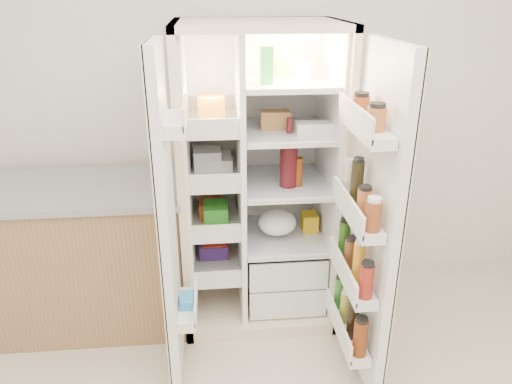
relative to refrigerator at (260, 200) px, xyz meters
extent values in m
cube|color=silver|center=(0.00, 0.35, 0.61)|extent=(4.00, 0.02, 2.70)
cube|color=beige|center=(-0.02, 0.28, 0.16)|extent=(0.92, 0.04, 1.80)
cube|color=beige|center=(-0.46, -0.05, 0.16)|extent=(0.04, 0.70, 1.80)
cube|color=beige|center=(0.42, -0.05, 0.16)|extent=(0.04, 0.70, 1.80)
cube|color=beige|center=(-0.02, -0.05, 1.04)|extent=(0.92, 0.70, 0.04)
cube|color=beige|center=(-0.02, -0.05, -0.70)|extent=(0.92, 0.70, 0.08)
cube|color=white|center=(-0.02, 0.25, 0.18)|extent=(0.84, 0.02, 1.68)
cube|color=white|center=(-0.43, -0.05, 0.18)|extent=(0.02, 0.62, 1.68)
cube|color=white|center=(0.39, -0.05, 0.18)|extent=(0.02, 0.62, 1.68)
cube|color=white|center=(-0.13, -0.05, 0.18)|extent=(0.03, 0.62, 1.68)
cube|color=silver|center=(0.14, -0.07, -0.56)|extent=(0.47, 0.52, 0.19)
cube|color=silver|center=(0.14, -0.07, -0.36)|extent=(0.47, 0.52, 0.19)
cube|color=#FFD18C|center=(0.14, 0.00, 0.98)|extent=(0.30, 0.30, 0.02)
cube|color=silver|center=(-0.28, -0.05, -0.39)|extent=(0.28, 0.58, 0.02)
cube|color=silver|center=(-0.28, -0.05, -0.09)|extent=(0.28, 0.58, 0.02)
cube|color=silver|center=(-0.28, -0.05, 0.21)|extent=(0.28, 0.58, 0.02)
cube|color=silver|center=(-0.28, -0.05, 0.51)|extent=(0.28, 0.58, 0.02)
cube|color=white|center=(0.14, -0.05, -0.22)|extent=(0.49, 0.58, 0.01)
cube|color=white|center=(0.14, -0.05, 0.14)|extent=(0.49, 0.58, 0.01)
cube|color=white|center=(0.14, -0.05, 0.46)|extent=(0.49, 0.58, 0.02)
cube|color=white|center=(0.14, -0.05, 0.74)|extent=(0.49, 0.58, 0.02)
cube|color=#F73822|center=(-0.28, -0.05, -0.33)|extent=(0.16, 0.20, 0.10)
cube|color=green|center=(-0.28, -0.05, -0.02)|extent=(0.14, 0.18, 0.12)
cube|color=white|center=(-0.28, -0.05, 0.25)|extent=(0.20, 0.22, 0.07)
cube|color=#C67B21|center=(-0.28, -0.05, 0.59)|extent=(0.15, 0.16, 0.14)
cube|color=#5B36A2|center=(-0.28, -0.05, -0.34)|extent=(0.18, 0.20, 0.09)
cube|color=#C35122|center=(-0.28, -0.05, -0.03)|extent=(0.14, 0.18, 0.10)
cube|color=white|center=(-0.28, -0.05, 0.28)|extent=(0.16, 0.16, 0.12)
sphere|color=orange|center=(0.01, -0.15, -0.62)|extent=(0.07, 0.07, 0.07)
sphere|color=orange|center=(0.10, -0.11, -0.62)|extent=(0.07, 0.07, 0.07)
sphere|color=orange|center=(0.20, -0.15, -0.62)|extent=(0.07, 0.07, 0.07)
sphere|color=orange|center=(0.06, -0.01, -0.62)|extent=(0.07, 0.07, 0.07)
sphere|color=orange|center=(0.16, -0.03, -0.62)|extent=(0.07, 0.07, 0.07)
sphere|color=orange|center=(0.26, -0.07, -0.62)|extent=(0.07, 0.07, 0.07)
sphere|color=orange|center=(-0.02, -0.07, -0.62)|extent=(0.07, 0.07, 0.07)
ellipsoid|color=#447C29|center=(0.14, -0.05, -0.34)|extent=(0.26, 0.24, 0.11)
cylinder|color=#501116|center=(0.15, -0.13, 0.30)|extent=(0.10, 0.10, 0.32)
cylinder|color=#7D370D|center=(0.20, -0.13, 0.23)|extent=(0.06, 0.06, 0.17)
cube|color=#258A2F|center=(0.01, -0.15, 0.84)|extent=(0.07, 0.07, 0.19)
cylinder|color=white|center=(0.24, -0.05, 0.79)|extent=(0.11, 0.11, 0.10)
cylinder|color=gold|center=(0.12, 0.05, 0.79)|extent=(0.07, 0.07, 0.09)
cube|color=white|center=(0.30, -0.15, 0.50)|extent=(0.25, 0.10, 0.06)
cube|color=#AF7B46|center=(0.08, -0.03, 0.52)|extent=(0.17, 0.09, 0.10)
ellipsoid|color=white|center=(0.09, -0.10, -0.14)|extent=(0.23, 0.21, 0.15)
cube|color=gold|center=(0.31, -0.02, -0.16)|extent=(0.10, 0.12, 0.12)
cube|color=white|center=(-0.52, -0.60, 0.16)|extent=(0.05, 0.40, 1.72)
cube|color=beige|center=(-0.54, -0.60, 0.16)|extent=(0.01, 0.40, 1.72)
cube|color=white|center=(-0.45, -0.60, -0.34)|extent=(0.09, 0.32, 0.06)
cube|color=white|center=(-0.45, -0.60, 0.66)|extent=(0.09, 0.32, 0.06)
cube|color=#338CCC|center=(-0.45, -0.60, -0.31)|extent=(0.07, 0.12, 0.10)
cube|color=white|center=(0.48, -0.69, 0.16)|extent=(0.05, 0.58, 1.72)
cube|color=beige|center=(0.51, -0.69, 0.16)|extent=(0.01, 0.58, 1.72)
cube|color=white|center=(0.40, -0.69, -0.48)|extent=(0.11, 0.50, 0.05)
cube|color=white|center=(0.40, -0.69, -0.14)|extent=(0.11, 0.50, 0.05)
cube|color=white|center=(0.40, -0.69, 0.21)|extent=(0.11, 0.50, 0.05)
cube|color=white|center=(0.40, -0.69, 0.64)|extent=(0.11, 0.50, 0.05)
cylinder|color=#67290B|center=(0.40, -0.89, -0.36)|extent=(0.07, 0.07, 0.20)
cylinder|color=black|center=(0.40, -0.76, -0.35)|extent=(0.06, 0.06, 0.22)
cylinder|color=#9BA236|center=(0.40, -0.63, -0.37)|extent=(0.06, 0.06, 0.18)
cylinder|color=#2F7B29|center=(0.40, -0.50, -0.36)|extent=(0.06, 0.06, 0.19)
cylinder|color=maroon|center=(0.40, -0.89, -0.03)|extent=(0.07, 0.07, 0.17)
cylinder|color=orange|center=(0.40, -0.76, -0.01)|extent=(0.06, 0.06, 0.21)
cylinder|color=brown|center=(0.40, -0.63, -0.04)|extent=(0.07, 0.07, 0.16)
cylinder|color=#245112|center=(0.40, -0.50, -0.02)|extent=(0.06, 0.06, 0.20)
cylinder|color=brown|center=(0.40, -0.89, 0.30)|extent=(0.07, 0.07, 0.14)
cylinder|color=#A05029|center=(0.40, -0.76, 0.30)|extent=(0.07, 0.07, 0.14)
cylinder|color=black|center=(0.40, -0.63, 0.35)|extent=(0.06, 0.06, 0.23)
cylinder|color=beige|center=(0.40, -0.50, 0.32)|extent=(0.06, 0.06, 0.18)
cylinder|color=#A9562A|center=(0.40, -0.81, 0.71)|extent=(0.08, 0.08, 0.10)
cylinder|color=#99401B|center=(0.40, -0.59, 0.71)|extent=(0.08, 0.08, 0.10)
cube|color=olive|center=(-1.09, -0.07, -0.31)|extent=(1.21, 0.63, 0.87)
cube|color=gray|center=(-1.09, -0.07, 0.14)|extent=(1.25, 0.67, 0.04)
camera|label=1|loc=(-0.29, -2.73, 1.22)|focal=34.00mm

